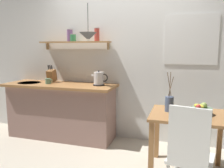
# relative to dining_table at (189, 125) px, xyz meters

# --- Properties ---
(ground_plane) EXTENTS (14.00, 14.00, 0.00)m
(ground_plane) POSITION_rel_dining_table_xyz_m (-0.98, 0.25, -0.59)
(ground_plane) COLOR #BCB29E
(back_wall) EXTENTS (6.80, 0.11, 2.70)m
(back_wall) POSITION_rel_dining_table_xyz_m (-0.78, 0.90, 0.76)
(back_wall) COLOR white
(back_wall) RESTS_ON ground_plane
(kitchen_counter) EXTENTS (1.83, 0.63, 0.90)m
(kitchen_counter) POSITION_rel_dining_table_xyz_m (-1.99, 0.57, -0.14)
(kitchen_counter) COLOR gray
(kitchen_counter) RESTS_ON ground_plane
(wall_shelf) EXTENTS (1.21, 0.20, 0.34)m
(wall_shelf) POSITION_rel_dining_table_xyz_m (-1.76, 0.74, 1.02)
(wall_shelf) COLOR tan
(dining_table) EXTENTS (0.87, 0.69, 0.72)m
(dining_table) POSITION_rel_dining_table_xyz_m (0.00, 0.00, 0.00)
(dining_table) COLOR #9E6B3D
(dining_table) RESTS_ON ground_plane
(dining_chair_near) EXTENTS (0.46, 0.45, 0.99)m
(dining_chair_near) POSITION_rel_dining_table_xyz_m (-0.00, -0.67, -0.05)
(dining_chair_near) COLOR white
(dining_chair_near) RESTS_ON ground_plane
(fruit_bowl) EXTENTS (0.24, 0.24, 0.14)m
(fruit_bowl) POSITION_rel_dining_table_xyz_m (0.13, 0.03, 0.18)
(fruit_bowl) COLOR slate
(fruit_bowl) RESTS_ON dining_table
(twig_vase) EXTENTS (0.10, 0.10, 0.47)m
(twig_vase) POSITION_rel_dining_table_xyz_m (-0.23, 0.06, 0.22)
(twig_vase) COLOR #475675
(twig_vase) RESTS_ON dining_table
(electric_kettle) EXTENTS (0.26, 0.18, 0.23)m
(electric_kettle) POSITION_rel_dining_table_xyz_m (-1.33, 0.59, 0.41)
(electric_kettle) COLOR black
(electric_kettle) RESTS_ON kitchen_counter
(knife_block) EXTENTS (0.11, 0.18, 0.29)m
(knife_block) POSITION_rel_dining_table_xyz_m (-2.21, 0.68, 0.42)
(knife_block) COLOR #9E6B3D
(knife_block) RESTS_ON kitchen_counter
(coffee_mug_by_sink) EXTENTS (0.13, 0.09, 0.09)m
(coffee_mug_by_sink) POSITION_rel_dining_table_xyz_m (-2.17, 0.50, 0.35)
(coffee_mug_by_sink) COLOR slate
(coffee_mug_by_sink) RESTS_ON kitchen_counter
(pendant_lamp) EXTENTS (0.26, 0.26, 0.53)m
(pendant_lamp) POSITION_rel_dining_table_xyz_m (-1.43, 0.45, 1.05)
(pendant_lamp) COLOR black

